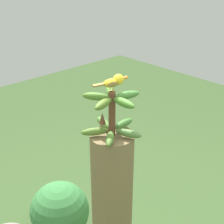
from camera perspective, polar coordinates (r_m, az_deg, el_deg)
banana_tree at (r=2.12m, az=0.00°, el=-18.02°), size 0.24×0.24×1.19m
banana_bunch at (r=1.70m, az=-0.05°, el=-0.39°), size 0.32×0.32×0.24m
perched_bird at (r=1.66m, az=0.40°, el=5.28°), size 0.07×0.19×0.08m
tropical_shrub at (r=2.72m, az=-8.96°, el=-16.37°), size 0.46×0.46×0.48m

